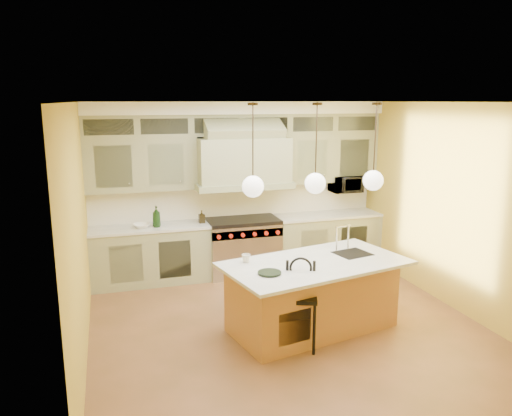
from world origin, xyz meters
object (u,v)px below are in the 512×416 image
object	(u,v)px
counter_stool	(300,298)
kitchen_island	(313,294)
range	(243,246)
microwave	(346,184)

from	to	relation	value
counter_stool	kitchen_island	bearing A→B (deg)	71.34
counter_stool	range	bearing A→B (deg)	109.86
range	microwave	size ratio (longest dim) A/B	2.21
kitchen_island	microwave	distance (m)	3.09
range	kitchen_island	distance (m)	2.33
range	counter_stool	world-z (taller)	counter_stool
kitchen_island	microwave	world-z (taller)	microwave
range	counter_stool	size ratio (longest dim) A/B	1.10
range	kitchen_island	world-z (taller)	kitchen_island
range	kitchen_island	xyz separation A→B (m)	(0.30, -2.31, -0.01)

